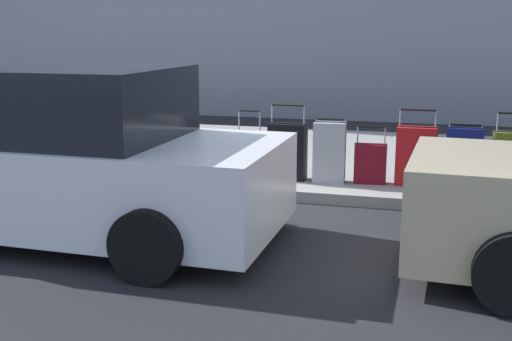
{
  "coord_description": "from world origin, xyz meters",
  "views": [
    {
      "loc": [
        -2.7,
        7.3,
        2.06
      ],
      "look_at": [
        -0.82,
        0.52,
        0.49
      ],
      "focal_mm": 44.32,
      "sensor_mm": 36.0,
      "label": 1
    }
  ],
  "objects_px": {
    "suitcase_maroon_4": "(370,164)",
    "suitcase_teal_7": "(249,155)",
    "suitcase_black_6": "(287,151)",
    "parked_car_white_1": "(63,159)",
    "suitcase_olive_8": "(215,154)",
    "fire_hydrant": "(96,136)",
    "bollard_post": "(49,136)",
    "suitcase_red_10": "(147,146)",
    "suitcase_navy_9": "(182,149)",
    "suitcase_navy_2": "(464,158)",
    "suitcase_silver_5": "(329,152)",
    "suitcase_olive_1": "(507,161)",
    "suitcase_red_3": "(416,156)"
  },
  "relations": [
    {
      "from": "suitcase_teal_7",
      "to": "suitcase_navy_9",
      "type": "relative_size",
      "value": 0.92
    },
    {
      "from": "suitcase_maroon_4",
      "to": "suitcase_olive_8",
      "type": "relative_size",
      "value": 1.19
    },
    {
      "from": "suitcase_olive_1",
      "to": "suitcase_red_3",
      "type": "height_order",
      "value": "suitcase_red_3"
    },
    {
      "from": "suitcase_red_10",
      "to": "suitcase_teal_7",
      "type": "bearing_deg",
      "value": 179.2
    },
    {
      "from": "suitcase_black_6",
      "to": "suitcase_olive_8",
      "type": "distance_m",
      "value": 1.0
    },
    {
      "from": "suitcase_black_6",
      "to": "bollard_post",
      "type": "distance_m",
      "value": 3.49
    },
    {
      "from": "suitcase_navy_2",
      "to": "suitcase_olive_8",
      "type": "xyz_separation_m",
      "value": [
        3.2,
        0.14,
        -0.09
      ]
    },
    {
      "from": "suitcase_red_3",
      "to": "suitcase_teal_7",
      "type": "xyz_separation_m",
      "value": [
        2.16,
        0.08,
        -0.08
      ]
    },
    {
      "from": "suitcase_red_3",
      "to": "suitcase_silver_5",
      "type": "bearing_deg",
      "value": 7.58
    },
    {
      "from": "suitcase_navy_9",
      "to": "suitcase_maroon_4",
      "type": "bearing_deg",
      "value": -179.09
    },
    {
      "from": "suitcase_red_3",
      "to": "suitcase_silver_5",
      "type": "distance_m",
      "value": 1.08
    },
    {
      "from": "suitcase_silver_5",
      "to": "suitcase_olive_8",
      "type": "height_order",
      "value": "suitcase_silver_5"
    },
    {
      "from": "bollard_post",
      "to": "suitcase_red_10",
      "type": "bearing_deg",
      "value": -173.21
    },
    {
      "from": "suitcase_teal_7",
      "to": "suitcase_red_10",
      "type": "relative_size",
      "value": 0.94
    },
    {
      "from": "suitcase_olive_1",
      "to": "suitcase_silver_5",
      "type": "bearing_deg",
      "value": 3.72
    },
    {
      "from": "suitcase_silver_5",
      "to": "suitcase_olive_1",
      "type": "bearing_deg",
      "value": -176.28
    },
    {
      "from": "suitcase_black_6",
      "to": "parked_car_white_1",
      "type": "relative_size",
      "value": 0.22
    },
    {
      "from": "suitcase_black_6",
      "to": "parked_car_white_1",
      "type": "bearing_deg",
      "value": 54.2
    },
    {
      "from": "suitcase_maroon_4",
      "to": "suitcase_silver_5",
      "type": "bearing_deg",
      "value": 9.04
    },
    {
      "from": "suitcase_black_6",
      "to": "suitcase_navy_9",
      "type": "height_order",
      "value": "suitcase_black_6"
    },
    {
      "from": "suitcase_maroon_4",
      "to": "suitcase_teal_7",
      "type": "bearing_deg",
      "value": 0.54
    },
    {
      "from": "suitcase_silver_5",
      "to": "suitcase_teal_7",
      "type": "height_order",
      "value": "suitcase_teal_7"
    },
    {
      "from": "suitcase_navy_9",
      "to": "suitcase_red_10",
      "type": "relative_size",
      "value": 1.02
    },
    {
      "from": "suitcase_silver_5",
      "to": "suitcase_black_6",
      "type": "distance_m",
      "value": 0.56
    },
    {
      "from": "parked_car_white_1",
      "to": "suitcase_maroon_4",
      "type": "bearing_deg",
      "value": -138.62
    },
    {
      "from": "suitcase_silver_5",
      "to": "parked_car_white_1",
      "type": "distance_m",
      "value": 3.37
    },
    {
      "from": "suitcase_navy_2",
      "to": "parked_car_white_1",
      "type": "bearing_deg",
      "value": 32.84
    },
    {
      "from": "suitcase_red_3",
      "to": "suitcase_red_10",
      "type": "xyz_separation_m",
      "value": [
        3.67,
        0.05,
        -0.03
      ]
    },
    {
      "from": "suitcase_navy_9",
      "to": "suitcase_red_10",
      "type": "distance_m",
      "value": 0.55
    },
    {
      "from": "suitcase_navy_9",
      "to": "suitcase_red_10",
      "type": "bearing_deg",
      "value": -4.91
    },
    {
      "from": "suitcase_red_3",
      "to": "suitcase_navy_9",
      "type": "relative_size",
      "value": 1.0
    },
    {
      "from": "suitcase_navy_2",
      "to": "suitcase_olive_8",
      "type": "distance_m",
      "value": 3.2
    },
    {
      "from": "suitcase_olive_8",
      "to": "fire_hydrant",
      "type": "height_order",
      "value": "fire_hydrant"
    },
    {
      "from": "suitcase_red_3",
      "to": "suitcase_black_6",
      "type": "distance_m",
      "value": 1.63
    },
    {
      "from": "suitcase_maroon_4",
      "to": "suitcase_red_10",
      "type": "bearing_deg",
      "value": -0.11
    },
    {
      "from": "suitcase_olive_8",
      "to": "suitcase_navy_9",
      "type": "distance_m",
      "value": 0.5
    },
    {
      "from": "suitcase_red_3",
      "to": "bollard_post",
      "type": "height_order",
      "value": "suitcase_red_3"
    },
    {
      "from": "suitcase_teal_7",
      "to": "suitcase_red_10",
      "type": "bearing_deg",
      "value": -0.8
    },
    {
      "from": "suitcase_olive_1",
      "to": "parked_car_white_1",
      "type": "bearing_deg",
      "value": 29.76
    },
    {
      "from": "suitcase_navy_2",
      "to": "suitcase_black_6",
      "type": "xyz_separation_m",
      "value": [
        2.2,
        0.11,
        -0.01
      ]
    },
    {
      "from": "suitcase_red_3",
      "to": "suitcase_navy_9",
      "type": "bearing_deg",
      "value": 1.87
    },
    {
      "from": "suitcase_red_3",
      "to": "fire_hydrant",
      "type": "relative_size",
      "value": 1.16
    },
    {
      "from": "suitcase_black_6",
      "to": "fire_hydrant",
      "type": "bearing_deg",
      "value": -0.69
    },
    {
      "from": "suitcase_silver_5",
      "to": "suitcase_red_10",
      "type": "xyz_separation_m",
      "value": [
        2.6,
        -0.09,
        -0.05
      ]
    },
    {
      "from": "suitcase_red_3",
      "to": "bollard_post",
      "type": "bearing_deg",
      "value": 2.54
    },
    {
      "from": "suitcase_navy_2",
      "to": "suitcase_red_10",
      "type": "xyz_separation_m",
      "value": [
        4.24,
        0.06,
        -0.04
      ]
    },
    {
      "from": "fire_hydrant",
      "to": "suitcase_navy_9",
      "type": "bearing_deg",
      "value": 178.94
    },
    {
      "from": "suitcase_olive_1",
      "to": "parked_car_white_1",
      "type": "distance_m",
      "value": 5.16
    },
    {
      "from": "suitcase_red_10",
      "to": "parked_car_white_1",
      "type": "relative_size",
      "value": 0.22
    },
    {
      "from": "suitcase_red_10",
      "to": "suitcase_maroon_4",
      "type": "bearing_deg",
      "value": 179.89
    }
  ]
}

